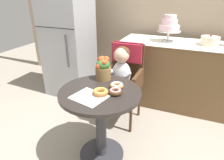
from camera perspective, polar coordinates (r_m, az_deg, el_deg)
name	(u,v)px	position (r m, az deg, el deg)	size (l,w,h in m)	color
ground_plane	(102,154)	(2.12, -2.99, -20.68)	(8.00, 8.00, 0.00)	gray
back_wall	(152,2)	(3.26, 11.47, 21.38)	(4.80, 0.10, 2.70)	tan
cafe_table	(101,112)	(1.80, -3.34, -9.20)	(0.72, 0.72, 0.72)	#282321
wicker_chair	(125,71)	(2.34, 3.76, 2.75)	(0.42, 0.45, 0.95)	#472D19
seated_child	(120,72)	(2.19, 2.46, 2.28)	(0.27, 0.32, 0.73)	silver
paper_napkin	(89,97)	(1.60, -6.69, -4.91)	(0.26, 0.23, 0.00)	white
donut_front	(116,91)	(1.63, 1.04, -3.28)	(0.12, 0.12, 0.05)	#4C2D19
donut_mid	(100,92)	(1.62, -3.38, -3.49)	(0.13, 0.13, 0.04)	#936033
donut_side	(117,85)	(1.73, 1.38, -1.57)	(0.12, 0.12, 0.04)	#AD7542
flower_vase	(103,68)	(1.88, -2.62, 3.51)	(0.15, 0.15, 0.23)	brown
display_counter	(177,75)	(2.84, 18.49, 1.53)	(1.56, 0.62, 0.90)	brown
tiered_cake_stand	(169,26)	(2.69, 16.39, 14.94)	(0.30, 0.30, 0.34)	silver
round_layer_cake	(210,41)	(2.69, 26.66, 10.17)	(0.22, 0.22, 0.13)	beige
refrigerator	(68,39)	(3.05, -12.61, 11.58)	(0.64, 0.63, 1.70)	#9EA0A5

